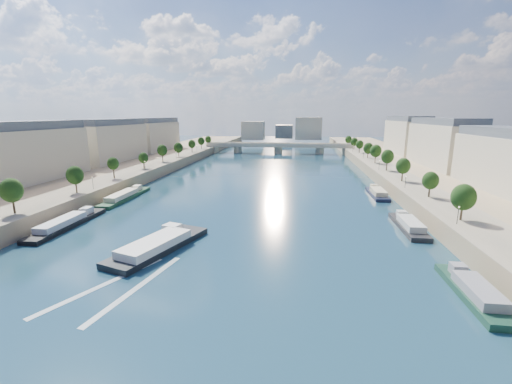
# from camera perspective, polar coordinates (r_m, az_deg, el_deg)

# --- Properties ---
(ground) EXTENTS (700.00, 700.00, 0.00)m
(ground) POSITION_cam_1_polar(r_m,az_deg,el_deg) (139.16, 0.36, 0.50)
(ground) COLOR #0D2A3C
(ground) RESTS_ON ground
(quay_left) EXTENTS (44.00, 520.00, 5.00)m
(quay_left) POSITION_cam_1_polar(r_m,az_deg,el_deg) (163.45, -25.60, 1.97)
(quay_left) COLOR #9E8460
(quay_left) RESTS_ON ground
(quay_right) EXTENTS (44.00, 520.00, 5.00)m
(quay_right) POSITION_cam_1_polar(r_m,az_deg,el_deg) (148.66, 29.11, 0.64)
(quay_right) COLOR #9E8460
(quay_right) RESTS_ON ground
(pave_left) EXTENTS (14.00, 520.00, 0.10)m
(pave_left) POSITION_cam_1_polar(r_m,az_deg,el_deg) (155.46, -21.02, 2.84)
(pave_left) COLOR gray
(pave_left) RESTS_ON quay_left
(pave_right) EXTENTS (14.00, 520.00, 0.10)m
(pave_right) POSITION_cam_1_polar(r_m,az_deg,el_deg) (143.22, 23.65, 1.83)
(pave_right) COLOR gray
(pave_right) RESTS_ON quay_right
(trees_left) EXTENTS (4.80, 268.80, 8.26)m
(trees_left) POSITION_cam_1_polar(r_m,az_deg,el_deg) (155.53, -20.18, 4.93)
(trees_left) COLOR #382B1E
(trees_left) RESTS_ON ground
(trees_right) EXTENTS (4.80, 268.80, 8.26)m
(trees_right) POSITION_cam_1_polar(r_m,az_deg,el_deg) (151.38, 22.06, 4.59)
(trees_right) COLOR #382B1E
(trees_right) RESTS_ON ground
(lamps_left) EXTENTS (0.36, 200.36, 4.28)m
(lamps_left) POSITION_cam_1_polar(r_m,az_deg,el_deg) (144.24, -21.37, 3.20)
(lamps_left) COLOR black
(lamps_left) RESTS_ON ground
(lamps_right) EXTENTS (0.36, 200.36, 4.28)m
(lamps_right) POSITION_cam_1_polar(r_m,az_deg,el_deg) (146.33, 21.52, 3.31)
(lamps_right) COLOR black
(lamps_right) RESTS_ON ground
(buildings_left) EXTENTS (16.00, 226.00, 23.20)m
(buildings_left) POSITION_cam_1_polar(r_m,az_deg,el_deg) (178.88, -27.51, 7.13)
(buildings_left) COLOR #C2B695
(buildings_left) RESTS_ON ground
(buildings_right) EXTENTS (16.00, 226.00, 23.20)m
(buildings_right) POSITION_cam_1_polar(r_m,az_deg,el_deg) (162.93, 32.36, 6.18)
(buildings_right) COLOR #C2B695
(buildings_right) RESTS_ON ground
(skyline) EXTENTS (79.00, 42.00, 22.00)m
(skyline) POSITION_cam_1_polar(r_m,az_deg,el_deg) (355.10, 5.14, 10.31)
(skyline) COLOR #C2B695
(skyline) RESTS_ON ground
(bridge) EXTENTS (112.00, 12.00, 8.15)m
(bridge) POSITION_cam_1_polar(r_m,az_deg,el_deg) (268.99, 3.72, 7.51)
(bridge) COLOR #C1B79E
(bridge) RESTS_ON ground
(tour_barge) EXTENTS (15.92, 28.19, 3.74)m
(tour_barge) POSITION_cam_1_polar(r_m,az_deg,el_deg) (80.37, -15.93, -8.57)
(tour_barge) COLOR black
(tour_barge) RESTS_ON ground
(wake) EXTENTS (15.68, 25.72, 0.04)m
(wake) POSITION_cam_1_polar(r_m,az_deg,el_deg) (67.17, -21.52, -14.29)
(wake) COLOR silver
(wake) RESTS_ON ground
(moored_barges_left) EXTENTS (5.00, 131.82, 3.60)m
(moored_barges_left) POSITION_cam_1_polar(r_m,az_deg,el_deg) (94.31, -34.46, -7.30)
(moored_barges_left) COLOR black
(moored_barges_left) RESTS_ON ground
(moored_barges_right) EXTENTS (5.00, 129.66, 3.60)m
(moored_barges_right) POSITION_cam_1_polar(r_m,az_deg,el_deg) (83.22, 27.71, -8.97)
(moored_barges_right) COLOR black
(moored_barges_right) RESTS_ON ground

